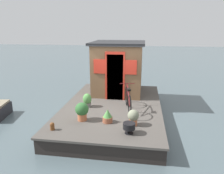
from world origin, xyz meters
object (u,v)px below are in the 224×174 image
object	(u,v)px
bicycle	(128,100)
potted_plant_geranium	(108,116)
potted_plant_mint	(133,117)
charcoal_grill	(129,126)
houseboat_cabin	(118,67)
potted_plant_rosemary	(87,100)
mooring_bollard	(52,126)
potted_plant_succulent	(82,111)

from	to	relation	value
bicycle	potted_plant_geranium	size ratio (longest dim) A/B	4.19
potted_plant_mint	charcoal_grill	distance (m)	0.51
houseboat_cabin	potted_plant_rosemary	distance (m)	2.20
potted_plant_geranium	mooring_bollard	bearing A→B (deg)	116.58
potted_plant_mint	mooring_bollard	xyz separation A→B (m)	(-0.61, 2.11, -0.13)
potted_plant_geranium	potted_plant_rosemary	bearing A→B (deg)	38.61
bicycle	mooring_bollard	bearing A→B (deg)	131.56
potted_plant_mint	houseboat_cabin	bearing A→B (deg)	14.52
potted_plant_succulent	charcoal_grill	bearing A→B (deg)	-113.00
potted_plant_mint	charcoal_grill	world-z (taller)	potted_plant_mint
potted_plant_succulent	potted_plant_geranium	distance (m)	0.77
houseboat_cabin	charcoal_grill	bearing A→B (deg)	-168.66
houseboat_cabin	potted_plant_succulent	xyz separation A→B (m)	(-2.96, 0.70, -0.75)
potted_plant_succulent	mooring_bollard	distance (m)	0.96
bicycle	mooring_bollard	size ratio (longest dim) A/B	7.72
potted_plant_rosemary	potted_plant_succulent	xyz separation A→B (m)	(-1.10, -0.14, 0.07)
potted_plant_mint	mooring_bollard	world-z (taller)	potted_plant_mint
houseboat_cabin	charcoal_grill	world-z (taller)	houseboat_cabin
potted_plant_rosemary	bicycle	bearing A→B (deg)	-95.44
potted_plant_mint	bicycle	bearing A→B (deg)	11.91
potted_plant_geranium	bicycle	bearing A→B (deg)	-27.50
bicycle	potted_plant_succulent	distance (m)	1.60
bicycle	potted_plant_rosemary	bearing A→B (deg)	84.56
potted_plant_rosemary	potted_plant_succulent	size ratio (longest dim) A/B	0.86
potted_plant_mint	mooring_bollard	size ratio (longest dim) A/B	2.10
houseboat_cabin	bicycle	xyz separation A→B (m)	(-2.00, -0.57, -0.67)
mooring_bollard	potted_plant_mint	bearing A→B (deg)	-73.83
houseboat_cabin	potted_plant_geranium	xyz separation A→B (m)	(-2.99, -0.06, -0.86)
potted_plant_geranium	charcoal_grill	size ratio (longest dim) A/B	1.23
potted_plant_geranium	mooring_bollard	xyz separation A→B (m)	(-0.69, 1.38, -0.07)
charcoal_grill	potted_plant_geranium	bearing A→B (deg)	48.80
houseboat_cabin	potted_plant_mint	size ratio (longest dim) A/B	4.87
potted_plant_succulent	mooring_bollard	xyz separation A→B (m)	(-0.71, 0.62, -0.19)
bicycle	potted_plant_succulent	size ratio (longest dim) A/B	3.04
houseboat_cabin	potted_plant_geranium	distance (m)	3.11
houseboat_cabin	charcoal_grill	size ratio (longest dim) A/B	6.83
charcoal_grill	potted_plant_mint	bearing A→B (deg)	-8.93
houseboat_cabin	charcoal_grill	xyz separation A→B (m)	(-3.57, -0.72, -0.85)
potted_plant_rosemary	charcoal_grill	world-z (taller)	potted_plant_rosemary
houseboat_cabin	potted_plant_rosemary	bearing A→B (deg)	155.84
potted_plant_rosemary	charcoal_grill	size ratio (longest dim) A/B	1.47
potted_plant_mint	charcoal_grill	xyz separation A→B (m)	(-0.50, 0.08, -0.05)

